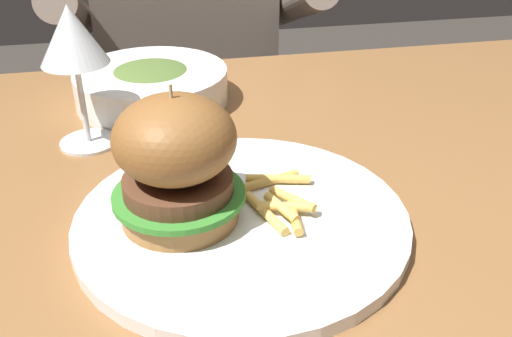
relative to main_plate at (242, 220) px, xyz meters
name	(u,v)px	position (x,y,z in m)	size (l,w,h in m)	color
dining_table	(221,241)	(-0.01, 0.09, -0.09)	(1.47, 0.77, 0.74)	brown
main_plate	(242,220)	(0.00, 0.00, 0.00)	(0.31, 0.31, 0.01)	white
burger_sandwich	(176,161)	(-0.06, 0.01, 0.07)	(0.12, 0.12, 0.13)	#9E6B38
fries_pile	(279,199)	(0.04, 0.01, 0.01)	(0.08, 0.11, 0.02)	gold
wine_glass	(72,41)	(-0.15, 0.20, 0.12)	(0.08, 0.08, 0.17)	silver
soup_bowl	(152,85)	(-0.07, 0.32, 0.02)	(0.21, 0.21, 0.05)	white
diner_person	(189,96)	(0.02, 0.75, -0.18)	(0.51, 0.36, 1.18)	#282833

